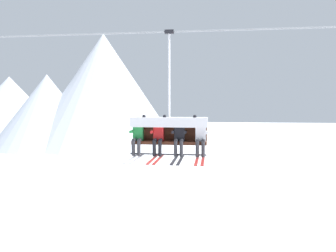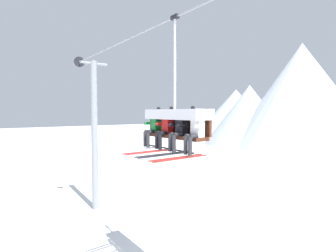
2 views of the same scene
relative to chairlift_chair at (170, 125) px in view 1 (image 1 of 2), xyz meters
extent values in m
cone|color=silver|center=(-41.61, 54.85, 0.54)|extent=(21.32, 21.32, 11.99)
cone|color=silver|center=(-22.12, 34.11, -0.26)|extent=(15.50, 15.50, 10.37)
cone|color=silver|center=(-14.73, 37.28, 2.83)|extent=(22.12, 22.12, 16.56)
cylinder|color=gray|center=(-0.42, -0.07, 2.93)|extent=(18.00, 0.05, 0.05)
cube|color=#512819|center=(0.00, -0.07, -0.54)|extent=(2.37, 0.48, 0.10)
cube|color=#512819|center=(0.00, 0.21, -0.26)|extent=(2.37, 0.08, 0.45)
cube|color=silver|center=(0.00, -0.01, 0.11)|extent=(2.42, 0.68, 0.30)
cylinder|color=black|center=(0.00, -0.39, -0.87)|extent=(2.37, 0.04, 0.04)
cylinder|color=silver|center=(0.00, -0.07, 1.57)|extent=(0.07, 0.07, 2.61)
cube|color=black|center=(0.00, -0.07, 2.93)|extent=(0.28, 0.12, 0.12)
cube|color=#23843D|center=(-1.00, -0.09, -0.23)|extent=(0.32, 0.22, 0.52)
sphere|color=silver|center=(-1.00, -0.09, 0.13)|extent=(0.22, 0.22, 0.22)
ellipsoid|color=black|center=(-1.00, -0.19, 0.13)|extent=(0.17, 0.04, 0.08)
cylinder|color=#2D2D33|center=(-1.08, -0.26, -0.45)|extent=(0.11, 0.34, 0.11)
cylinder|color=#2D2D33|center=(-0.91, -0.26, -0.45)|extent=(0.11, 0.34, 0.11)
cylinder|color=#2D2D33|center=(-1.08, -0.43, -0.69)|extent=(0.11, 0.11, 0.48)
cylinder|color=#2D2D33|center=(-0.91, -0.43, -0.69)|extent=(0.11, 0.11, 0.48)
cube|color=#B2B2BC|center=(-1.08, -0.73, -0.98)|extent=(0.09, 1.70, 0.02)
cube|color=#B2B2BC|center=(-0.91, -0.73, -0.98)|extent=(0.09, 1.70, 0.02)
cylinder|color=#23843D|center=(-1.18, -0.24, -0.19)|extent=(0.09, 0.30, 0.09)
cylinder|color=#23843D|center=(-0.81, -0.09, 0.12)|extent=(0.09, 0.09, 0.30)
sphere|color=black|center=(-0.81, -0.09, 0.29)|extent=(0.11, 0.11, 0.11)
cube|color=red|center=(-0.33, -0.09, -0.23)|extent=(0.32, 0.22, 0.52)
sphere|color=black|center=(-0.33, -0.09, 0.13)|extent=(0.22, 0.22, 0.22)
ellipsoid|color=black|center=(-0.33, -0.19, 0.13)|extent=(0.17, 0.04, 0.08)
cylinder|color=black|center=(-0.42, -0.26, -0.45)|extent=(0.11, 0.34, 0.11)
cylinder|color=black|center=(-0.24, -0.26, -0.45)|extent=(0.11, 0.34, 0.11)
cylinder|color=black|center=(-0.42, -0.43, -0.69)|extent=(0.11, 0.11, 0.48)
cylinder|color=black|center=(-0.24, -0.43, -0.69)|extent=(0.11, 0.11, 0.48)
cube|color=#B22823|center=(-0.42, -0.73, -0.98)|extent=(0.09, 1.70, 0.02)
cube|color=#B22823|center=(-0.24, -0.73, -0.98)|extent=(0.09, 1.70, 0.02)
cylinder|color=red|center=(-0.52, -0.24, -0.19)|extent=(0.09, 0.30, 0.09)
cylinder|color=red|center=(-0.15, -0.09, 0.12)|extent=(0.09, 0.09, 0.30)
sphere|color=black|center=(-0.15, -0.09, 0.29)|extent=(0.11, 0.11, 0.11)
cube|color=black|center=(0.33, -0.09, -0.23)|extent=(0.32, 0.22, 0.52)
sphere|color=#284C93|center=(0.33, -0.09, 0.13)|extent=(0.22, 0.22, 0.22)
ellipsoid|color=black|center=(0.33, -0.19, 0.13)|extent=(0.17, 0.04, 0.08)
cylinder|color=#2D2D33|center=(0.24, -0.26, -0.45)|extent=(0.11, 0.34, 0.11)
cylinder|color=#2D2D33|center=(0.42, -0.26, -0.45)|extent=(0.11, 0.34, 0.11)
cylinder|color=#2D2D33|center=(0.24, -0.43, -0.69)|extent=(0.11, 0.11, 0.48)
cylinder|color=#2D2D33|center=(0.42, -0.43, -0.69)|extent=(0.11, 0.11, 0.48)
cube|color=#232328|center=(0.24, -0.73, -0.98)|extent=(0.09, 1.70, 0.02)
cube|color=#232328|center=(0.42, -0.73, -0.98)|extent=(0.09, 1.70, 0.02)
cylinder|color=black|center=(0.15, -0.24, -0.19)|extent=(0.09, 0.30, 0.09)
cylinder|color=black|center=(0.52, -0.24, -0.19)|extent=(0.09, 0.30, 0.09)
cube|color=silver|center=(1.00, -0.09, -0.23)|extent=(0.32, 0.22, 0.52)
sphere|color=maroon|center=(1.00, -0.09, 0.13)|extent=(0.22, 0.22, 0.22)
ellipsoid|color=black|center=(1.00, -0.19, 0.13)|extent=(0.17, 0.04, 0.08)
cylinder|color=#2D2D33|center=(0.91, -0.26, -0.45)|extent=(0.11, 0.34, 0.11)
cylinder|color=#2D2D33|center=(1.08, -0.26, -0.45)|extent=(0.11, 0.34, 0.11)
cylinder|color=#2D2D33|center=(0.91, -0.43, -0.69)|extent=(0.11, 0.11, 0.48)
cylinder|color=#2D2D33|center=(1.08, -0.43, -0.69)|extent=(0.11, 0.11, 0.48)
cube|color=#B22823|center=(0.91, -0.73, -0.98)|extent=(0.09, 1.70, 0.02)
cube|color=#B22823|center=(1.08, -0.73, -0.98)|extent=(0.09, 1.70, 0.02)
cylinder|color=silver|center=(0.81, -0.09, 0.12)|extent=(0.09, 0.09, 0.30)
sphere|color=black|center=(0.81, -0.09, 0.29)|extent=(0.11, 0.11, 0.11)
cylinder|color=silver|center=(1.18, -0.24, -0.19)|extent=(0.09, 0.30, 0.09)
camera|label=1|loc=(1.33, -10.33, 0.69)|focal=35.00mm
camera|label=2|loc=(6.06, -4.88, 0.18)|focal=28.00mm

